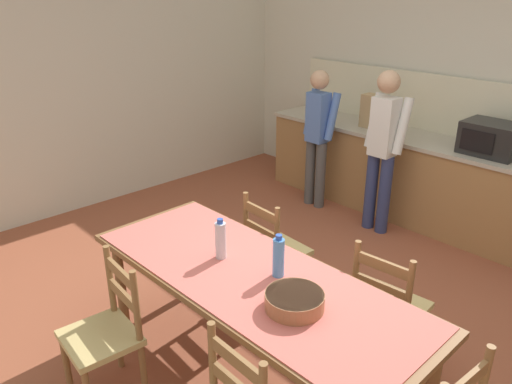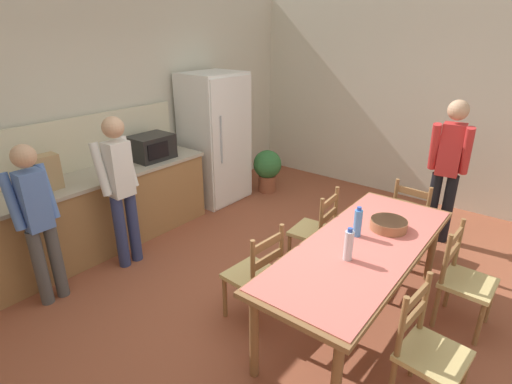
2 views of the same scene
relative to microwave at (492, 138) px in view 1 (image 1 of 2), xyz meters
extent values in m
plane|color=brown|center=(-0.22, -2.21, -1.05)|extent=(8.32, 8.32, 0.00)
cube|color=beige|center=(-0.22, 0.45, 0.40)|extent=(6.52, 0.12, 2.90)
cube|color=beige|center=(-3.48, -2.21, 0.40)|extent=(0.12, 5.20, 2.90)
cube|color=#9E7042|center=(-0.97, 0.02, -0.62)|extent=(3.07, 0.62, 0.86)
cube|color=#B2A893|center=(-0.97, 0.02, -0.17)|extent=(3.11, 0.66, 0.04)
cube|color=#B7BCC1|center=(-1.66, 0.02, -0.16)|extent=(0.52, 0.38, 0.02)
cube|color=beige|center=(-0.97, 0.33, 0.15)|extent=(3.07, 0.03, 0.60)
cube|color=black|center=(0.00, 0.00, 0.00)|extent=(0.50, 0.38, 0.30)
cube|color=black|center=(-0.05, -0.19, 0.00)|extent=(0.30, 0.01, 0.19)
cube|color=tan|center=(-1.30, -0.01, 0.03)|extent=(0.24, 0.16, 0.36)
cylinder|color=brown|center=(-1.16, -3.24, -0.69)|extent=(0.07, 0.07, 0.72)
cylinder|color=brown|center=(-1.17, -2.58, -0.69)|extent=(0.07, 0.07, 0.72)
cube|color=brown|center=(-0.13, -2.90, -0.31)|extent=(2.28, 0.88, 0.04)
cube|color=#D1665B|center=(-0.13, -2.90, -0.29)|extent=(2.19, 0.85, 0.01)
cylinder|color=silver|center=(-0.42, -2.90, -0.16)|extent=(0.07, 0.07, 0.24)
cylinder|color=#2D51B2|center=(-0.42, -2.90, -0.03)|extent=(0.04, 0.04, 0.03)
cylinder|color=#4C8ED6|center=(-0.02, -2.79, -0.16)|extent=(0.07, 0.07, 0.24)
cylinder|color=#2D51B2|center=(-0.02, -2.79, -0.03)|extent=(0.04, 0.04, 0.03)
cylinder|color=#9E6642|center=(0.26, -2.96, -0.24)|extent=(0.32, 0.32, 0.09)
cylinder|color=#9E6642|center=(0.26, -2.96, -0.20)|extent=(0.31, 0.31, 0.02)
cylinder|color=olive|center=(0.53, -1.95, -0.84)|extent=(0.04, 0.04, 0.41)
cylinder|color=olive|center=(0.17, -1.98, -0.84)|extent=(0.04, 0.04, 0.41)
cylinder|color=olive|center=(0.56, -2.29, -0.84)|extent=(0.04, 0.04, 0.41)
cylinder|color=olive|center=(0.20, -2.32, -0.84)|extent=(0.04, 0.04, 0.41)
cube|color=tan|center=(0.37, -2.13, -0.62)|extent=(0.45, 0.43, 0.04)
cylinder|color=olive|center=(0.56, -2.29, -0.37)|extent=(0.04, 0.04, 0.46)
cylinder|color=olive|center=(0.20, -2.32, -0.37)|extent=(0.04, 0.04, 0.46)
cube|color=olive|center=(0.38, -2.30, -0.24)|extent=(0.36, 0.05, 0.07)
cube|color=olive|center=(0.38, -2.30, -0.39)|extent=(0.36, 0.05, 0.07)
cylinder|color=olive|center=(0.21, -3.47, -0.37)|extent=(0.04, 0.04, 0.46)
cube|color=olive|center=(0.39, -3.48, -0.24)|extent=(0.36, 0.03, 0.07)
cylinder|color=olive|center=(-0.83, -3.81, -0.84)|extent=(0.04, 0.04, 0.41)
cylinder|color=olive|center=(-0.80, -3.48, -0.84)|extent=(0.04, 0.04, 0.41)
cylinder|color=olive|center=(-0.44, -3.51, -0.84)|extent=(0.04, 0.04, 0.41)
cube|color=tan|center=(-0.64, -3.66, -0.62)|extent=(0.45, 0.43, 0.04)
cylinder|color=olive|center=(-0.80, -3.48, -0.37)|extent=(0.04, 0.04, 0.46)
cylinder|color=olive|center=(-0.44, -3.51, -0.37)|extent=(0.04, 0.04, 0.46)
cube|color=olive|center=(-0.62, -3.49, -0.24)|extent=(0.36, 0.05, 0.07)
cube|color=olive|center=(-0.62, -3.49, -0.39)|extent=(0.36, 0.05, 0.07)
cylinder|color=olive|center=(-0.46, -1.99, -0.84)|extent=(0.04, 0.04, 0.41)
cylinder|color=olive|center=(-0.82, -1.96, -0.84)|extent=(0.04, 0.04, 0.41)
cylinder|color=olive|center=(-0.48, -2.32, -0.84)|extent=(0.04, 0.04, 0.41)
cylinder|color=olive|center=(-0.84, -2.30, -0.84)|extent=(0.04, 0.04, 0.41)
cube|color=tan|center=(-0.65, -2.14, -0.62)|extent=(0.44, 0.43, 0.04)
cylinder|color=olive|center=(-0.48, -2.32, -0.37)|extent=(0.04, 0.04, 0.46)
cylinder|color=olive|center=(-0.84, -2.30, -0.37)|extent=(0.04, 0.04, 0.46)
cube|color=olive|center=(-0.66, -2.31, -0.24)|extent=(0.36, 0.05, 0.07)
cube|color=olive|center=(-0.66, -2.31, -0.39)|extent=(0.36, 0.05, 0.07)
cube|color=olive|center=(1.16, -2.87, -0.24)|extent=(0.05, 0.36, 0.07)
cylinder|color=#4C4C4C|center=(-1.73, -0.51, -0.67)|extent=(0.11, 0.11, 0.76)
cylinder|color=#4C4C4C|center=(-1.58, -0.51, -0.67)|extent=(0.11, 0.11, 0.76)
cube|color=#5175BC|center=(-1.66, -0.51, -0.02)|extent=(0.21, 0.17, 0.54)
sphere|color=tan|center=(-1.66, -0.51, 0.39)|extent=(0.20, 0.20, 0.20)
cylinder|color=#5175BC|center=(-1.81, -0.45, 0.01)|extent=(0.09, 0.21, 0.51)
cylinder|color=#5175BC|center=(-1.51, -0.45, 0.01)|extent=(0.09, 0.21, 0.51)
cylinder|color=navy|center=(-0.89, -0.53, -0.64)|extent=(0.12, 0.12, 0.81)
cylinder|color=navy|center=(-0.73, -0.53, -0.64)|extent=(0.12, 0.12, 0.81)
cube|color=white|center=(-0.81, -0.53, 0.05)|extent=(0.23, 0.19, 0.57)
sphere|color=tan|center=(-0.81, -0.53, 0.48)|extent=(0.22, 0.22, 0.22)
cylinder|color=white|center=(-0.97, -0.46, 0.07)|extent=(0.09, 0.22, 0.55)
cylinder|color=white|center=(-0.65, -0.46, 0.07)|extent=(0.09, 0.22, 0.55)
camera|label=1|loc=(1.74, -4.63, 1.32)|focal=35.00mm
camera|label=2|loc=(-2.93, -4.00, 1.38)|focal=28.00mm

